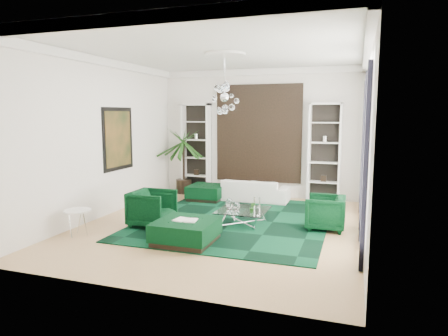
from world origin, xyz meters
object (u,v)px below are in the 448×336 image
(ottoman_side, at_px, (207,193))
(sofa, at_px, (252,190))
(palm, at_px, (183,151))
(armchair_right, at_px, (325,212))
(coffee_table, at_px, (243,218))
(side_table, at_px, (78,223))
(ottoman_front, at_px, (186,232))
(armchair_left, at_px, (152,208))

(ottoman_side, bearing_deg, sofa, 14.36)
(sofa, xyz_separation_m, palm, (-2.31, 0.41, 1.02))
(armchair_right, bearing_deg, coffee_table, -80.48)
(ottoman_side, height_order, side_table, side_table)
(sofa, height_order, ottoman_front, sofa)
(armchair_left, bearing_deg, ottoman_front, -125.48)
(sofa, xyz_separation_m, armchair_left, (-1.45, -3.22, 0.09))
(ottoman_side, distance_m, palm, 1.69)
(side_table, bearing_deg, sofa, 59.58)
(armchair_left, xyz_separation_m, ottoman_side, (0.19, 2.90, -0.19))
(coffee_table, bearing_deg, ottoman_front, -115.48)
(side_table, bearing_deg, palm, 87.19)
(armchair_right, xyz_separation_m, ottoman_side, (-3.49, 1.95, -0.15))
(coffee_table, relative_size, ottoman_front, 0.96)
(armchair_right, relative_size, ottoman_side, 0.83)
(side_table, xyz_separation_m, palm, (0.23, 4.75, 1.06))
(ottoman_front, height_order, palm, palm)
(coffee_table, relative_size, palm, 0.40)
(coffee_table, height_order, ottoman_side, ottoman_side)
(armchair_right, relative_size, ottoman_front, 0.73)
(ottoman_side, bearing_deg, armchair_left, -93.65)
(coffee_table, height_order, ottoman_front, ottoman_front)
(palm, bearing_deg, side_table, -92.81)
(armchair_left, bearing_deg, side_table, 135.42)
(ottoman_side, xyz_separation_m, palm, (-1.05, 0.73, 1.11))
(palm, bearing_deg, ottoman_side, -34.88)
(armchair_left, bearing_deg, armchair_right, -75.44)
(coffee_table, height_order, side_table, side_table)
(armchair_right, bearing_deg, palm, -120.53)
(armchair_left, distance_m, ottoman_front, 1.48)
(sofa, relative_size, ottoman_front, 1.90)
(coffee_table, bearing_deg, palm, 133.09)
(sofa, bearing_deg, coffee_table, 100.32)
(sofa, relative_size, side_table, 3.88)
(coffee_table, xyz_separation_m, palm, (-2.78, 2.97, 1.14))
(ottoman_front, bearing_deg, side_table, -173.42)
(ottoman_front, xyz_separation_m, palm, (-2.06, 4.49, 1.10))
(sofa, distance_m, armchair_left, 3.53)
(armchair_left, xyz_separation_m, armchair_right, (3.68, 0.95, -0.03))
(ottoman_side, bearing_deg, armchair_right, -29.13)
(ottoman_side, bearing_deg, side_table, -107.74)
(sofa, bearing_deg, armchair_left, 65.81)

